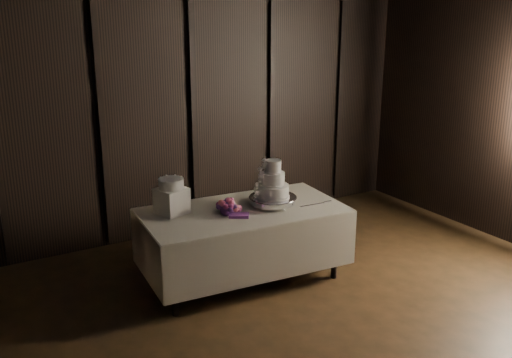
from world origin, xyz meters
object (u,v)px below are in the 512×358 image
(wedding_cake, at_px, (271,183))
(cake_stand, at_px, (273,201))
(bouquet, at_px, (228,208))
(small_cake, at_px, (171,184))
(box_pedestal, at_px, (172,201))
(display_table, at_px, (243,242))

(wedding_cake, bearing_deg, cake_stand, 51.79)
(bouquet, bearing_deg, small_cake, 146.36)
(wedding_cake, height_order, box_pedestal, wedding_cake)
(cake_stand, height_order, box_pedestal, box_pedestal)
(bouquet, height_order, box_pedestal, box_pedestal)
(cake_stand, height_order, bouquet, bouquet)
(cake_stand, relative_size, bouquet, 1.21)
(cake_stand, height_order, small_cake, small_cake)
(cake_stand, distance_m, box_pedestal, 1.01)
(bouquet, bearing_deg, display_table, 13.71)
(display_table, xyz_separation_m, wedding_cake, (0.29, -0.07, 0.58))
(small_cake, bearing_deg, bouquet, -33.64)
(display_table, xyz_separation_m, bouquet, (-0.19, -0.05, 0.41))
(box_pedestal, xyz_separation_m, small_cake, (0.00, 0.00, 0.17))
(bouquet, distance_m, small_cake, 0.59)
(cake_stand, distance_m, bouquet, 0.50)
(cake_stand, relative_size, box_pedestal, 1.86)
(display_table, distance_m, cake_stand, 0.50)
(display_table, xyz_separation_m, cake_stand, (0.32, -0.05, 0.39))
(display_table, relative_size, small_cake, 8.54)
(wedding_cake, xyz_separation_m, box_pedestal, (-0.93, 0.32, -0.12))
(cake_stand, bearing_deg, small_cake, 162.18)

